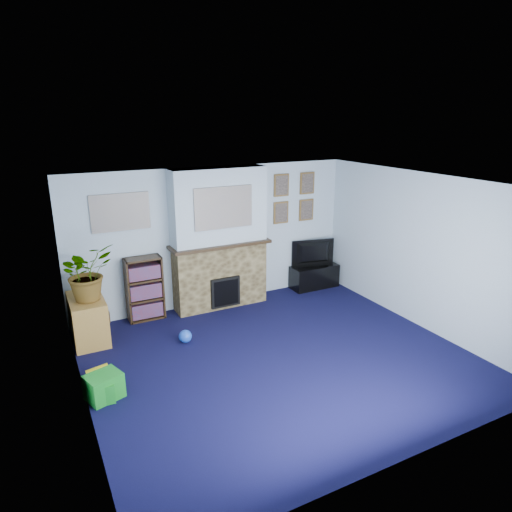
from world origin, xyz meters
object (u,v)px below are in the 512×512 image
tv_stand (314,276)px  sideboard (88,318)px  television (314,253)px  bookshelf (145,290)px

tv_stand → sideboard: bearing=-176.2°
tv_stand → television: 0.46m
tv_stand → sideboard: (-4.19, -0.28, 0.12)m
tv_stand → television: television is taller
television → bookshelf: size_ratio=0.81×
tv_stand → bookshelf: size_ratio=0.88×
bookshelf → sideboard: (-0.94, -0.36, -0.15)m
bookshelf → sideboard: bookshelf is taller
television → sideboard: (-4.19, -0.30, -0.33)m
television → sideboard: television is taller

